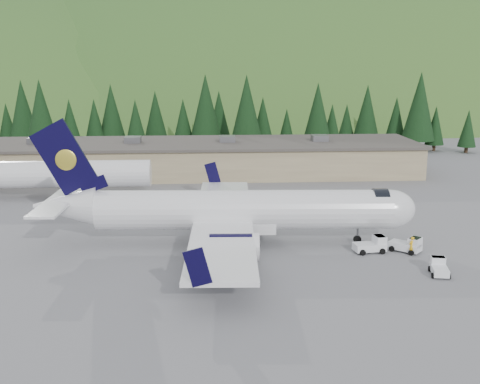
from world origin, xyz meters
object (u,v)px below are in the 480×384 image
object	(u,v)px
airliner	(233,211)
ramp_worker	(412,246)
second_airliner	(45,173)
baggage_tug_b	(408,245)
baggage_tug_a	(372,245)
baggage_tug_c	(439,267)
terminal_building	(196,158)

from	to	relation	value
airliner	ramp_worker	bearing A→B (deg)	-12.68
second_airliner	ramp_worker	distance (m)	48.55
second_airliner	baggage_tug_b	distance (m)	48.03
ramp_worker	baggage_tug_a	bearing A→B (deg)	-49.07
airliner	baggage_tug_a	bearing A→B (deg)	-11.99
baggage_tug_c	ramp_worker	distance (m)	5.24
baggage_tug_b	terminal_building	distance (m)	46.53
baggage_tug_b	baggage_tug_c	xyz separation A→B (m)	(0.67, -6.10, -0.09)
baggage_tug_c	ramp_worker	bearing A→B (deg)	18.47
baggage_tug_a	ramp_worker	bearing A→B (deg)	-25.87
baggage_tug_b	baggage_tug_c	distance (m)	6.14
airliner	terminal_building	size ratio (longest dim) A/B	0.54
airliner	ramp_worker	xyz separation A→B (m)	(16.73, -4.65, -2.47)
terminal_building	second_airliner	bearing A→B (deg)	-141.22
baggage_tug_b	terminal_building	world-z (taller)	terminal_building
second_airliner	terminal_building	bearing A→B (deg)	38.78
second_airliner	ramp_worker	size ratio (longest dim) A/B	15.24
baggage_tug_c	terminal_building	size ratio (longest dim) A/B	0.04
terminal_building	baggage_tug_b	bearing A→B (deg)	-63.73
baggage_tug_c	ramp_worker	world-z (taller)	ramp_worker
airliner	second_airliner	xyz separation A→B (m)	(-23.81, 21.94, -0.05)
baggage_tug_c	second_airliner	bearing A→B (deg)	63.98
baggage_tug_c	terminal_building	distance (m)	52.34
baggage_tug_a	baggage_tug_b	size ratio (longest dim) A/B	1.00
airliner	baggage_tug_b	distance (m)	17.30
baggage_tug_b	ramp_worker	bearing A→B (deg)	-44.80
baggage_tug_b	baggage_tug_a	bearing A→B (deg)	-141.73
terminal_building	baggage_tug_c	bearing A→B (deg)	-66.03
baggage_tug_b	ramp_worker	size ratio (longest dim) A/B	1.76
baggage_tug_a	ramp_worker	size ratio (longest dim) A/B	1.76
airliner	baggage_tug_c	xyz separation A→B (m)	(17.35, -9.84, -2.76)
airliner	baggage_tug_c	world-z (taller)	airliner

